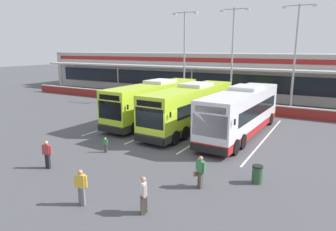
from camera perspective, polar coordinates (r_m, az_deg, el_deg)
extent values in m
plane|color=#4C4C51|center=(20.69, -2.90, -6.07)|extent=(200.00, 200.00, 0.00)
cube|color=#B7B7B2|center=(44.93, 16.06, 7.20)|extent=(70.00, 10.00, 5.50)
cube|color=#19232D|center=(40.13, 14.28, 6.06)|extent=(66.00, 0.08, 2.20)
cube|color=maroon|center=(39.92, 14.50, 10.12)|extent=(68.00, 0.08, 0.60)
cube|color=beige|center=(38.55, 13.83, 8.66)|extent=(67.00, 3.00, 0.24)
cube|color=gray|center=(44.77, 16.30, 11.02)|extent=(70.00, 10.00, 0.50)
cylinder|color=#999999|center=(55.06, -19.70, 7.19)|extent=(0.20, 0.20, 4.20)
cylinder|color=#999999|center=(46.41, -9.55, 6.86)|extent=(0.20, 0.20, 4.20)
cylinder|color=#999999|center=(39.79, 4.54, 6.06)|extent=(0.20, 0.20, 4.20)
cylinder|color=#999999|center=(36.34, 22.57, 4.51)|extent=(0.20, 0.20, 4.20)
cube|color=maroon|center=(33.32, 10.62, 1.82)|extent=(60.00, 0.36, 1.00)
cube|color=#B2B2B2|center=(33.22, 10.66, 2.75)|extent=(60.00, 0.40, 0.10)
cube|color=#B7DB2D|center=(27.67, -2.63, 2.80)|extent=(3.03, 12.09, 3.19)
cube|color=#333333|center=(27.93, -2.60, 0.14)|extent=(3.05, 12.11, 0.56)
cube|color=black|center=(27.96, -2.17, 3.41)|extent=(2.96, 9.70, 0.96)
cube|color=black|center=(23.08, -11.03, 0.96)|extent=(2.31, 0.19, 1.40)
cube|color=black|center=(22.90, -11.16, 3.40)|extent=(2.05, 0.16, 0.40)
cube|color=silver|center=(28.25, -1.50, 6.56)|extent=(2.16, 2.88, 0.28)
cube|color=black|center=(23.35, -11.06, -2.70)|extent=(2.45, 0.26, 0.44)
cube|color=black|center=(22.33, -7.72, 1.60)|extent=(0.08, 0.12, 0.36)
cube|color=black|center=(24.26, -13.03, 2.27)|extent=(0.08, 0.12, 0.36)
cylinder|color=black|center=(31.19, 4.02, 1.31)|extent=(0.36, 1.05, 1.04)
cylinder|color=black|center=(32.35, 0.28, 1.75)|extent=(0.36, 1.05, 1.04)
cylinder|color=black|center=(24.73, -4.52, -1.70)|extent=(0.36, 1.05, 1.04)
cylinder|color=black|center=(26.19, -8.73, -1.00)|extent=(0.36, 1.05, 1.04)
cylinder|color=black|center=(23.66, -6.53, -2.41)|extent=(0.36, 1.05, 1.04)
cylinder|color=black|center=(25.18, -10.80, -1.63)|extent=(0.36, 1.05, 1.04)
cube|color=#B7DB2D|center=(25.13, 4.32, 1.77)|extent=(3.03, 12.09, 3.19)
cube|color=#333333|center=(25.41, 4.27, -1.14)|extent=(3.05, 12.11, 0.56)
cube|color=black|center=(25.44, 4.75, 2.45)|extent=(2.96, 9.70, 0.96)
cube|color=black|center=(20.13, -3.59, -0.53)|extent=(2.31, 0.19, 1.40)
cube|color=black|center=(19.92, -3.64, 2.26)|extent=(2.05, 0.16, 0.40)
cube|color=silver|center=(25.75, 5.42, 5.91)|extent=(2.16, 2.88, 0.28)
cube|color=black|center=(20.44, -3.71, -4.69)|extent=(2.45, 0.26, 0.44)
cube|color=black|center=(19.56, 0.47, 0.15)|extent=(0.08, 0.12, 0.36)
cube|color=black|center=(21.19, -6.26, 1.05)|extent=(0.08, 0.12, 0.36)
cylinder|color=black|center=(29.04, 10.60, 0.27)|extent=(0.36, 1.05, 1.04)
cylinder|color=black|center=(29.97, 6.35, 0.79)|extent=(0.36, 1.05, 1.04)
cylinder|color=black|center=(22.16, 3.14, -3.39)|extent=(0.36, 1.05, 1.04)
cylinder|color=black|center=(23.36, -2.01, -2.53)|extent=(0.36, 1.05, 1.04)
cylinder|color=black|center=(20.99, 1.28, -4.29)|extent=(0.36, 1.05, 1.04)
cylinder|color=black|center=(22.26, -4.02, -3.33)|extent=(0.36, 1.05, 1.04)
cube|color=silver|center=(23.78, 13.85, 0.81)|extent=(3.03, 12.09, 3.19)
cube|color=#AD1E1E|center=(24.07, 13.69, -2.25)|extent=(3.05, 12.11, 0.56)
cube|color=black|center=(24.11, 14.18, 1.54)|extent=(2.96, 9.70, 0.96)
cube|color=black|center=(18.32, 7.98, -1.97)|extent=(2.31, 0.19, 1.40)
cube|color=black|center=(18.08, 8.06, 1.10)|extent=(2.05, 0.16, 0.40)
cube|color=silver|center=(24.44, 14.81, 5.19)|extent=(2.16, 2.88, 0.28)
cube|color=black|center=(18.65, 7.70, -6.50)|extent=(2.45, 0.26, 0.44)
cube|color=black|center=(18.03, 12.69, -1.24)|extent=(0.08, 0.12, 0.36)
cube|color=black|center=(19.15, 4.47, -0.16)|extent=(0.08, 0.12, 0.36)
cylinder|color=black|center=(28.11, 18.98, -0.62)|extent=(0.36, 1.05, 1.04)
cylinder|color=black|center=(28.71, 14.35, -0.05)|extent=(0.36, 1.05, 1.04)
cylinder|color=black|center=(20.81, 13.98, -4.82)|extent=(0.36, 1.05, 1.04)
cylinder|color=black|center=(21.61, 7.95, -3.91)|extent=(0.36, 1.05, 1.04)
cylinder|color=black|center=(19.54, 12.69, -5.90)|extent=(0.36, 1.05, 1.04)
cylinder|color=black|center=(20.40, 6.33, -4.87)|extent=(0.36, 1.05, 1.04)
cube|color=silver|center=(28.90, -7.04, -0.71)|extent=(0.14, 13.00, 0.01)
cube|color=silver|center=(26.66, 0.23, -1.75)|extent=(0.14, 13.00, 0.01)
cube|color=silver|center=(24.94, 8.67, -2.92)|extent=(0.14, 13.00, 0.01)
cube|color=silver|center=(23.83, 18.14, -4.15)|extent=(0.14, 13.00, 0.01)
cube|color=#4C4238|center=(14.98, 6.11, -11.93)|extent=(0.19, 0.21, 0.84)
cube|color=#4C4238|center=(14.80, 6.29, -12.24)|extent=(0.19, 0.21, 0.84)
cube|color=#387F4C|center=(14.61, 6.27, -9.59)|extent=(0.39, 0.31, 0.56)
cube|color=#387F4C|center=(14.75, 5.60, -9.47)|extent=(0.11, 0.12, 0.54)
cube|color=#387F4C|center=(14.49, 6.94, -9.92)|extent=(0.11, 0.12, 0.54)
sphere|color=tan|center=(14.47, 6.30, -8.16)|extent=(0.22, 0.22, 0.22)
cube|color=olive|center=(14.99, 5.41, -11.01)|extent=(0.20, 0.30, 0.22)
cylinder|color=olive|center=(14.92, 5.42, -10.38)|extent=(0.02, 0.02, 0.16)
cube|color=#4C4238|center=(12.83, -4.46, -16.35)|extent=(0.23, 0.23, 0.84)
cube|color=#4C4238|center=(12.67, -4.85, -16.76)|extent=(0.23, 0.23, 0.84)
cube|color=silver|center=(12.42, -4.71, -13.73)|extent=(0.40, 0.39, 0.56)
cube|color=silver|center=(12.63, -4.92, -13.42)|extent=(0.13, 0.13, 0.54)
cube|color=silver|center=(12.24, -4.49, -14.29)|extent=(0.13, 0.13, 0.54)
sphere|color=tan|center=(12.25, -4.75, -12.10)|extent=(0.22, 0.22, 0.22)
cube|color=#4C4238|center=(20.06, -11.95, -6.16)|extent=(0.12, 0.14, 0.52)
cube|color=#4C4238|center=(19.96, -11.75, -6.25)|extent=(0.12, 0.14, 0.52)
cube|color=#387F4C|center=(19.88, -11.91, -5.02)|extent=(0.25, 0.21, 0.35)
cube|color=#387F4C|center=(19.92, -12.28, -5.04)|extent=(0.08, 0.08, 0.33)
cube|color=#387F4C|center=(19.84, -11.53, -5.09)|extent=(0.08, 0.08, 0.33)
sphere|color=#DBB293|center=(19.80, -11.94, -4.35)|extent=(0.14, 0.14, 0.14)
cube|color=black|center=(18.44, -22.16, -8.01)|extent=(0.20, 0.22, 0.84)
cube|color=black|center=(18.27, -21.91, -8.19)|extent=(0.20, 0.22, 0.84)
cube|color=#B23838|center=(18.13, -22.22, -6.03)|extent=(0.40, 0.33, 0.56)
cube|color=#B23838|center=(18.25, -22.81, -6.05)|extent=(0.12, 0.13, 0.54)
cube|color=#B23838|center=(18.03, -21.61, -6.17)|extent=(0.12, 0.13, 0.54)
sphere|color=tan|center=(18.02, -22.32, -4.85)|extent=(0.22, 0.22, 0.22)
cube|color=slate|center=(13.92, -16.42, -14.41)|extent=(0.20, 0.22, 0.84)
cube|color=slate|center=(13.77, -15.96, -14.70)|extent=(0.20, 0.22, 0.84)
cube|color=gold|center=(13.54, -16.37, -11.91)|extent=(0.40, 0.34, 0.56)
cube|color=gold|center=(13.63, -17.25, -11.93)|extent=(0.12, 0.13, 0.54)
cube|color=gold|center=(13.48, -15.47, -12.10)|extent=(0.12, 0.13, 0.54)
sphere|color=tan|center=(13.39, -16.48, -10.39)|extent=(0.22, 0.22, 0.22)
cylinder|color=#9E9EA3|center=(37.00, 3.15, 10.87)|extent=(0.20, 0.20, 11.00)
cylinder|color=#9E9EA3|center=(37.22, 3.25, 19.13)|extent=(2.80, 0.10, 0.10)
cube|color=silver|center=(37.85, 1.25, 18.88)|extent=(0.44, 0.28, 0.20)
cube|color=silver|center=(36.61, 5.33, 19.05)|extent=(0.44, 0.28, 0.20)
cylinder|color=#9E9EA3|center=(34.58, 12.17, 10.49)|extent=(0.20, 0.20, 11.00)
cylinder|color=#9E9EA3|center=(34.82, 12.60, 19.31)|extent=(2.80, 0.10, 0.10)
cube|color=silver|center=(35.26, 10.29, 19.16)|extent=(0.44, 0.28, 0.20)
cube|color=silver|center=(34.41, 14.94, 19.11)|extent=(0.44, 0.28, 0.20)
cylinder|color=#9E9EA3|center=(33.63, 23.09, 9.72)|extent=(0.20, 0.20, 11.00)
cylinder|color=#9E9EA3|center=(33.88, 23.91, 18.77)|extent=(2.80, 0.10, 0.10)
cube|color=silver|center=(34.06, 21.43, 18.76)|extent=(0.44, 0.28, 0.20)
cube|color=silver|center=(33.73, 26.38, 18.41)|extent=(0.44, 0.28, 0.20)
cylinder|color=#2D5133|center=(15.91, 16.72, -10.87)|extent=(0.52, 0.52, 0.85)
cylinder|color=black|center=(15.74, 16.82, -9.32)|extent=(0.54, 0.54, 0.08)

